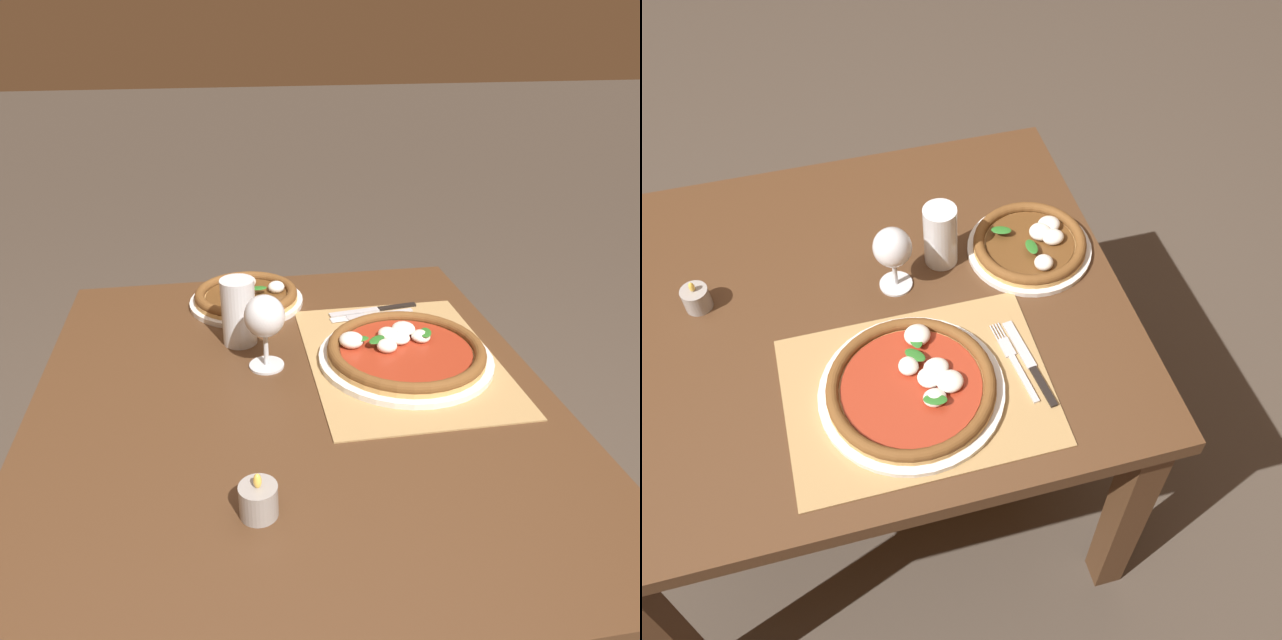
# 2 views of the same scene
# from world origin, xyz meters

# --- Properties ---
(dining_table) EXTENTS (1.12, 0.96, 0.74)m
(dining_table) POSITION_xyz_m (0.00, 0.00, 0.63)
(dining_table) COLOR #4C301C
(dining_table) RESTS_ON ground
(paper_placemat) EXTENTS (0.50, 0.38, 0.00)m
(paper_placemat) POSITION_xyz_m (0.09, -0.23, 0.74)
(paper_placemat) COLOR #A88451
(paper_placemat) RESTS_ON dining_table
(pizza_near) EXTENTS (0.35, 0.35, 0.05)m
(pizza_near) POSITION_xyz_m (0.08, -0.24, 0.76)
(pizza_near) COLOR silver
(pizza_near) RESTS_ON paper_placemat
(pizza_far) EXTENTS (0.27, 0.27, 0.05)m
(pizza_far) POSITION_xyz_m (0.41, 0.06, 0.76)
(pizza_far) COLOR silver
(pizza_far) RESTS_ON dining_table
(wine_glass) EXTENTS (0.08, 0.08, 0.16)m
(wine_glass) POSITION_xyz_m (0.10, 0.04, 0.85)
(wine_glass) COLOR silver
(wine_glass) RESTS_ON dining_table
(pint_glass) EXTENTS (0.07, 0.07, 0.15)m
(pint_glass) POSITION_xyz_m (0.21, 0.09, 0.81)
(pint_glass) COLOR silver
(pint_glass) RESTS_ON dining_table
(fork) EXTENTS (0.04, 0.20, 0.00)m
(fork) POSITION_xyz_m (0.28, -0.22, 0.75)
(fork) COLOR #B7B7BC
(fork) RESTS_ON paper_placemat
(knife) EXTENTS (0.04, 0.22, 0.01)m
(knife) POSITION_xyz_m (0.31, -0.23, 0.75)
(knife) COLOR black
(knife) RESTS_ON paper_placemat
(votive_candle) EXTENTS (0.06, 0.06, 0.07)m
(votive_candle) POSITION_xyz_m (-0.30, 0.09, 0.76)
(votive_candle) COLOR gray
(votive_candle) RESTS_ON dining_table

